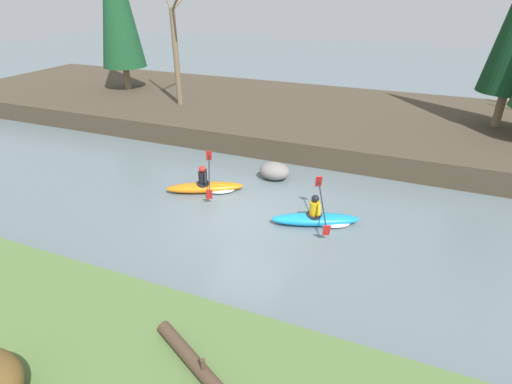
{
  "coord_description": "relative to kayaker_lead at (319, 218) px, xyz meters",
  "views": [
    {
      "loc": [
        4.42,
        -9.99,
        6.55
      ],
      "look_at": [
        0.06,
        0.72,
        0.55
      ],
      "focal_mm": 28.0,
      "sensor_mm": 36.0,
      "label": 1
    }
  ],
  "objects": [
    {
      "name": "ground_plane",
      "position": [
        -2.27,
        -0.45,
        -0.2
      ],
      "size": [
        90.0,
        90.0,
        0.0
      ],
      "primitive_type": "plane",
      "color": "slate"
    },
    {
      "name": "riverbank_far",
      "position": [
        -2.27,
        9.46,
        0.27
      ],
      "size": [
        44.0,
        10.72,
        0.93
      ],
      "color": "#473D2D",
      "rests_on": "ground"
    },
    {
      "name": "bare_tree_upstream",
      "position": [
        -9.46,
        7.55,
        3.67
      ],
      "size": [
        3.44,
        3.39,
        6.22
      ],
      "color": "#7A664C",
      "rests_on": "riverbank_far"
    },
    {
      "name": "kayaker_lead",
      "position": [
        0.0,
        0.0,
        0.0
      ],
      "size": [
        2.73,
        1.98,
        1.2
      ],
      "rotation": [
        0.0,
        0.0,
        0.39
      ],
      "color": "#1993D6",
      "rests_on": "ground"
    },
    {
      "name": "kayaker_middle",
      "position": [
        -4.19,
        0.65,
        0.0
      ],
      "size": [
        2.67,
        1.93,
        1.2
      ],
      "rotation": [
        0.0,
        0.0,
        0.48
      ],
      "color": "orange",
      "rests_on": "ground"
    },
    {
      "name": "boulder_midstream",
      "position": [
        -2.37,
        2.54,
        0.13
      ],
      "size": [
        1.16,
        0.91,
        0.66
      ],
      "color": "gray",
      "rests_on": "ground"
    },
    {
      "name": "driftwood_log",
      "position": [
        -0.48,
        -6.58,
        0.73
      ],
      "size": [
        2.12,
        1.24,
        0.44
      ],
      "rotation": [
        0.0,
        0.0,
        -0.47
      ],
      "color": "#4C3828",
      "rests_on": "riverbank_near"
    }
  ]
}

